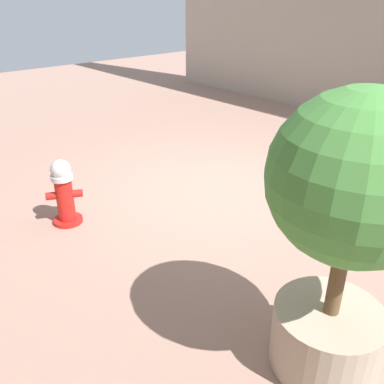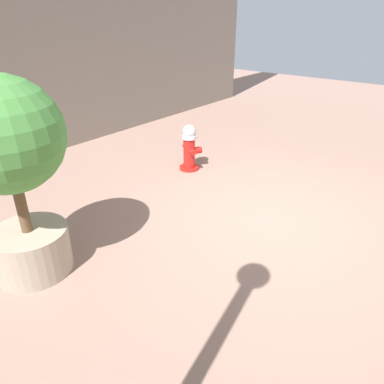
{
  "view_description": "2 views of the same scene",
  "coord_description": "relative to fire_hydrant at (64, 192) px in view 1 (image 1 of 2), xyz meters",
  "views": [
    {
      "loc": [
        3.85,
        3.62,
        2.58
      ],
      "look_at": [
        1.09,
        0.54,
        0.54
      ],
      "focal_mm": 38.42,
      "sensor_mm": 36.0,
      "label": 1
    },
    {
      "loc": [
        -1.78,
        4.01,
        2.6
      ],
      "look_at": [
        0.84,
        0.76,
        0.48
      ],
      "focal_mm": 33.74,
      "sensor_mm": 36.0,
      "label": 2
    }
  ],
  "objects": [
    {
      "name": "bench_near",
      "position": [
        -4.89,
        1.29,
        0.08
      ],
      "size": [
        1.52,
        0.77,
        0.95
      ],
      "color": "#33594C",
      "rests_on": "ground_plane"
    },
    {
      "name": "fire_hydrant",
      "position": [
        0.0,
        0.0,
        0.0
      ],
      "size": [
        0.42,
        0.41,
        0.82
      ],
      "color": "red",
      "rests_on": "ground_plane"
    },
    {
      "name": "ground_plane",
      "position": [
        -2.06,
        0.68,
        -0.41
      ],
      "size": [
        23.4,
        23.4,
        0.0
      ],
      "primitive_type": "plane",
      "color": "#9E7A6B"
    },
    {
      "name": "planter_tree",
      "position": [
        -0.46,
        3.28,
        0.9
      ],
      "size": [
        1.12,
        1.12,
        2.11
      ],
      "color": "tan",
      "rests_on": "ground_plane"
    }
  ]
}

